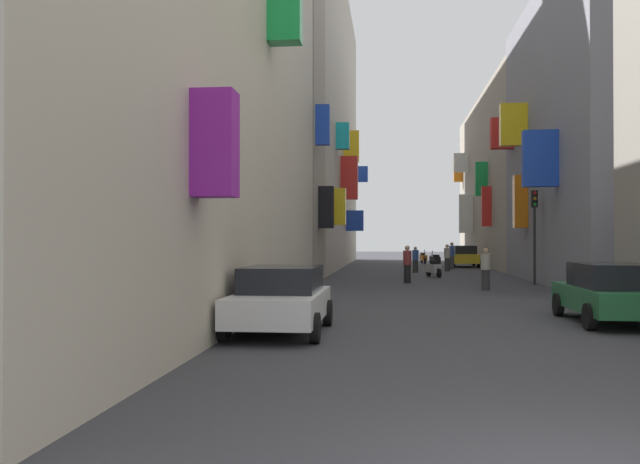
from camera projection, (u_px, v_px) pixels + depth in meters
ground_plane at (422, 277)px, 35.10m from camera, size 140.00×140.00×0.00m
building_left_near at (149, 69)px, 17.68m from camera, size 6.91×23.17×12.99m
building_left_mid_b at (258, 59)px, 32.30m from camera, size 7.13×5.17×21.46m
building_left_mid_c at (306, 124)px, 50.37m from camera, size 7.31×31.17×21.24m
building_right_mid_c at (605, 134)px, 30.27m from camera, size 7.37×16.37×13.49m
building_right_far at (517, 182)px, 51.29m from camera, size 7.21×25.90×12.72m
parked_car_green at (611, 292)px, 15.98m from camera, size 1.93×4.17×1.44m
parked_car_yellow at (464, 256)px, 47.92m from camera, size 1.90×4.20×1.53m
parked_car_white at (281, 298)px, 14.40m from camera, size 1.97×4.03×1.42m
scooter_orange at (423, 258)px, 54.91m from camera, size 0.59×1.99×1.13m
scooter_black at (435, 260)px, 49.31m from camera, size 0.78×1.90×1.13m
scooter_silver at (434, 268)px, 35.32m from camera, size 0.78×1.78×1.13m
pedestrian_crossing at (486, 269)px, 26.30m from camera, size 0.54×0.54×1.66m
pedestrian_near_left at (415, 260)px, 39.90m from camera, size 0.48×0.48×1.56m
pedestrian_near_right at (452, 256)px, 44.51m from camera, size 0.44×0.44×1.78m
pedestrian_mid_street at (447, 258)px, 41.80m from camera, size 0.47×0.47×1.67m
pedestrian_far_away at (407, 264)px, 30.50m from camera, size 0.53×0.53×1.71m
traffic_light_near_corner at (534, 220)px, 29.36m from camera, size 0.26×0.34×4.15m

